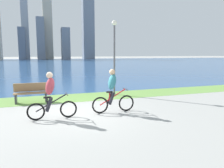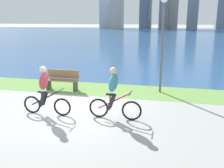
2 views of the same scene
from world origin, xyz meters
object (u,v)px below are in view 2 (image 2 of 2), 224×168
at_px(lamppost_tall, 163,31).
at_px(cyclist_trailing, 45,91).
at_px(cyclist_lead, 114,94).
at_px(bench_near_path, 62,80).

bearing_deg(lamppost_tall, cyclist_trailing, -134.90).
relative_size(cyclist_lead, bench_near_path, 1.14).
xyz_separation_m(cyclist_lead, lamppost_tall, (1.29, 3.46, 1.78)).
height_order(cyclist_lead, cyclist_trailing, cyclist_lead).
bearing_deg(bench_near_path, lamppost_tall, 8.13).
bearing_deg(cyclist_lead, bench_near_path, 136.80).
xyz_separation_m(cyclist_trailing, bench_near_path, (-0.73, 2.98, -0.38)).
xyz_separation_m(bench_near_path, lamppost_tall, (4.32, 0.62, 2.17)).
bearing_deg(cyclist_trailing, bench_near_path, 103.85).
relative_size(cyclist_trailing, lamppost_tall, 0.42).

